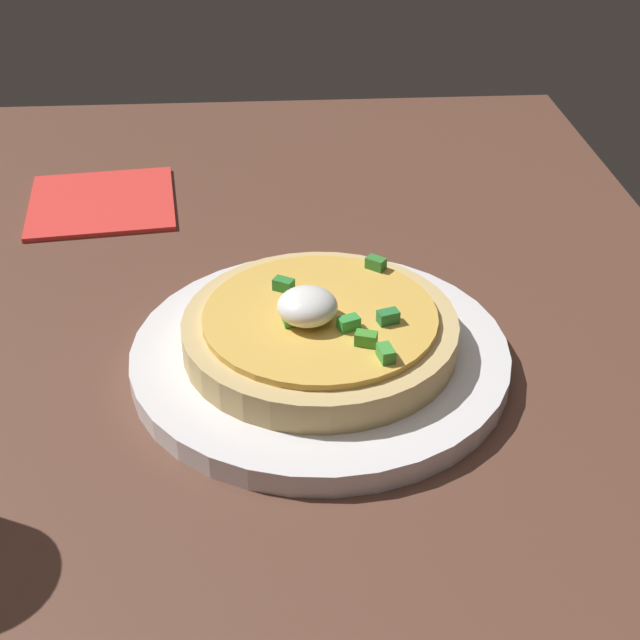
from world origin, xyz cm
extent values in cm
cube|color=brown|center=(0.00, 0.00, 1.57)|extent=(103.62, 68.43, 3.13)
cylinder|color=white|center=(1.83, -5.06, 3.90)|extent=(24.19, 24.19, 1.53)
cylinder|color=tan|center=(1.83, -5.06, 5.69)|extent=(17.42, 17.42, 2.07)
cylinder|color=gold|center=(1.83, -5.06, 6.95)|extent=(14.77, 14.77, 0.44)
ellipsoid|color=white|center=(1.07, -4.24, 8.20)|extent=(3.73, 3.73, 2.06)
cube|color=#358332|center=(7.14, -9.19, 7.57)|extent=(1.42, 1.50, 0.80)
cube|color=green|center=(0.90, -3.12, 7.57)|extent=(1.39, 1.00, 0.80)
cube|color=green|center=(0.32, -6.69, 7.57)|extent=(1.22, 1.49, 0.80)
cube|color=#2A7D3B|center=(0.53, -9.16, 7.57)|extent=(1.13, 1.46, 0.80)
cube|color=green|center=(-3.27, -8.53, 7.57)|extent=(1.43, 1.06, 0.80)
cube|color=green|center=(-1.72, -7.55, 7.57)|extent=(1.15, 1.46, 0.80)
cube|color=#2D8434|center=(4.77, -2.89, 7.57)|extent=(1.33, 1.51, 0.80)
cube|color=red|center=(26.70, 12.31, 3.33)|extent=(13.60, 13.60, 0.40)
camera|label=1|loc=(-44.82, -1.98, 37.48)|focal=50.17mm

